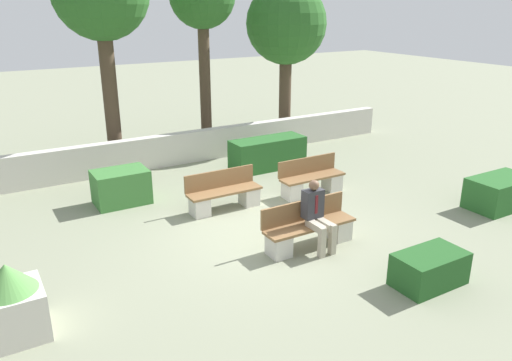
{
  "coord_description": "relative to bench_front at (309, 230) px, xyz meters",
  "views": [
    {
      "loc": [
        -4.8,
        -7.77,
        4.32
      ],
      "look_at": [
        0.11,
        0.5,
        0.9
      ],
      "focal_mm": 35.0,
      "sensor_mm": 36.0,
      "label": 1
    }
  ],
  "objects": [
    {
      "name": "person_seated_man",
      "position": [
        0.06,
        -0.14,
        0.39
      ],
      "size": [
        0.38,
        0.63,
        1.31
      ],
      "color": "#B2A893",
      "rests_on": "ground_plane"
    },
    {
      "name": "tree_rightmost",
      "position": [
        4.07,
        6.9,
        3.33
      ],
      "size": [
        2.55,
        2.55,
        5.0
      ],
      "color": "#473828",
      "rests_on": "ground_plane"
    },
    {
      "name": "tree_center_right",
      "position": [
        1.38,
        7.35,
        4.08
      ],
      "size": [
        1.95,
        1.95,
        5.54
      ],
      "color": "#473828",
      "rests_on": "ground_plane"
    },
    {
      "name": "bench_left_side",
      "position": [
        1.7,
        2.2,
        -0.01
      ],
      "size": [
        1.65,
        0.48,
        0.85
      ],
      "rotation": [
        0.0,
        0.0,
        0.2
      ],
      "color": "brown",
      "rests_on": "ground_plane"
    },
    {
      "name": "bench_right_side",
      "position": [
        -0.54,
        2.4,
        -0.01
      ],
      "size": [
        1.69,
        0.48,
        0.85
      ],
      "rotation": [
        0.0,
        0.0,
        -0.05
      ],
      "color": "brown",
      "rests_on": "ground_plane"
    },
    {
      "name": "ground_plane",
      "position": [
        -0.38,
        0.99,
        -0.33
      ],
      "size": [
        60.0,
        60.0,
        0.0
      ],
      "primitive_type": "plane",
      "color": "gray"
    },
    {
      "name": "bench_front",
      "position": [
        0.0,
        0.0,
        0.0
      ],
      "size": [
        1.85,
        0.48,
        0.85
      ],
      "color": "brown",
      "rests_on": "ground_plane"
    },
    {
      "name": "hedge_block_mid_right",
      "position": [
        -2.39,
        3.91,
        0.06
      ],
      "size": [
        1.2,
        0.83,
        0.78
      ],
      "color": "#3D7A38",
      "rests_on": "ground_plane"
    },
    {
      "name": "hedge_block_near_right",
      "position": [
        1.83,
        4.39,
        0.09
      ],
      "size": [
        2.1,
        0.77,
        0.85
      ],
      "color": "#286028",
      "rests_on": "ground_plane"
    },
    {
      "name": "hedge_block_mid_left",
      "position": [
        4.82,
        -0.63,
        0.02
      ],
      "size": [
        1.5,
        0.87,
        0.69
      ],
      "color": "#286028",
      "rests_on": "ground_plane"
    },
    {
      "name": "planter_corner_left",
      "position": [
        -5.06,
        -0.12,
        0.2
      ],
      "size": [
        0.82,
        0.82,
        1.1
      ],
      "color": "beige",
      "rests_on": "ground_plane"
    },
    {
      "name": "perimeter_wall",
      "position": [
        -0.38,
        6.06,
        0.11
      ],
      "size": [
        14.95,
        0.3,
        0.88
      ],
      "color": "beige",
      "rests_on": "ground_plane"
    },
    {
      "name": "hedge_block_near_left",
      "position": [
        0.87,
        -2.1,
        -0.05
      ],
      "size": [
        1.18,
        0.68,
        0.55
      ],
      "color": "#235623",
      "rests_on": "ground_plane"
    }
  ]
}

